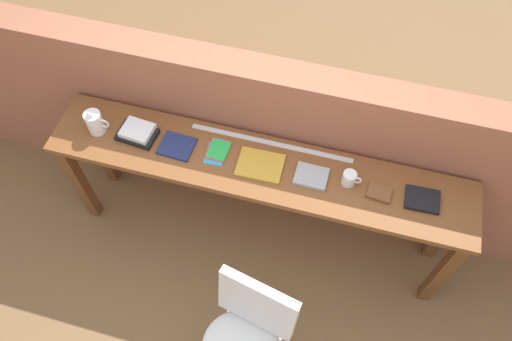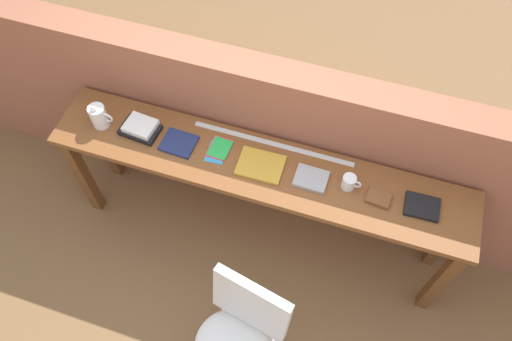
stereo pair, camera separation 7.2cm
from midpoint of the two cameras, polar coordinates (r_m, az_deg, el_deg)
The scene contains 14 objects.
ground_plane at distance 3.51m, azimuth -0.69°, elevation -11.20°, with size 40.00×40.00×0.00m, color brown.
brick_wall_back at distance 3.23m, azimuth 2.79°, elevation 3.26°, with size 6.00×0.20×1.32m, color #9E5B42.
sideboard at distance 2.97m, azimuth 1.00°, elevation -0.88°, with size 2.50×0.44×0.88m.
chair_white_moulded at distance 2.84m, azimuth -1.11°, elevation -18.06°, with size 0.52×0.53×0.89m.
pitcher_white at distance 3.10m, azimuth -16.87°, elevation 5.94°, with size 0.14×0.10×0.18m.
book_stack_leftmost at distance 3.04m, azimuth -12.42°, elevation 4.74°, with size 0.24×0.18×0.06m.
magazine_cycling at distance 2.96m, azimuth -8.13°, elevation 3.11°, with size 0.20×0.17×0.02m, color navy.
pamphlet_pile_colourful at distance 2.92m, azimuth -3.59°, elevation 2.41°, with size 0.13×0.19×0.01m.
book_open_centre at distance 2.85m, azimuth 1.25°, elevation 0.57°, with size 0.26×0.20×0.02m, color gold.
book_grey_hardcover at distance 2.82m, azimuth 7.04°, elevation -0.94°, with size 0.18×0.15×0.02m, color #9E9EA3.
mug at distance 2.80m, azimuth 11.34°, elevation -1.36°, with size 0.11×0.08×0.09m.
leather_journal_brown at distance 2.82m, azimuth 14.54°, elevation -3.05°, with size 0.13×0.10×0.02m, color brown.
book_repair_rightmost at distance 2.86m, azimuth 19.13°, elevation -3.93°, with size 0.19×0.15×0.02m, color black.
ruler_metal_back_edge at distance 2.94m, azimuth 2.64°, elevation 3.07°, with size 0.98×0.03×0.00m, color silver.
Camera 2 is at (0.47, -1.18, 3.28)m, focal length 35.00 mm.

